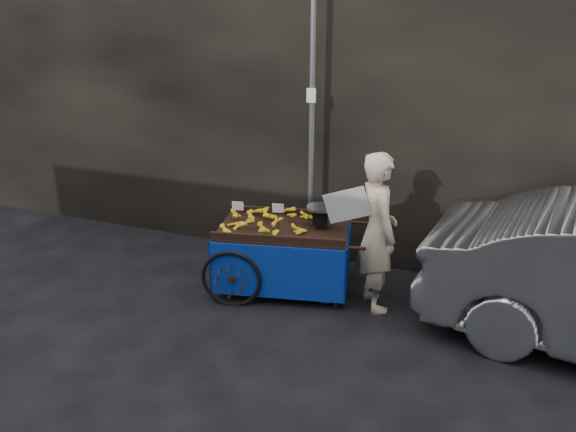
% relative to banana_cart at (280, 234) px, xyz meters
% --- Properties ---
extents(ground, '(80.00, 80.00, 0.00)m').
position_rel_banana_cart_xyz_m(ground, '(-0.15, -0.52, -0.76)').
color(ground, black).
rests_on(ground, ground).
extents(building_wall, '(13.50, 2.00, 5.00)m').
position_rel_banana_cart_xyz_m(building_wall, '(0.24, 2.08, 1.74)').
color(building_wall, black).
rests_on(building_wall, ground).
extents(street_pole, '(0.12, 0.10, 4.00)m').
position_rel_banana_cart_xyz_m(street_pole, '(0.15, 0.78, 1.25)').
color(street_pole, slate).
rests_on(street_pole, ground).
extents(banana_cart, '(2.42, 1.45, 1.23)m').
position_rel_banana_cart_xyz_m(banana_cart, '(0.00, 0.00, 0.00)').
color(banana_cart, black).
rests_on(banana_cart, ground).
extents(vendor, '(1.03, 0.85, 1.95)m').
position_rel_banana_cart_xyz_m(vendor, '(1.25, -0.02, 0.22)').
color(vendor, '#C3AB91').
rests_on(vendor, ground).
extents(plastic_bag, '(0.29, 0.23, 0.26)m').
position_rel_banana_cart_xyz_m(plastic_bag, '(0.69, -0.18, -0.63)').
color(plastic_bag, blue).
rests_on(plastic_bag, ground).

